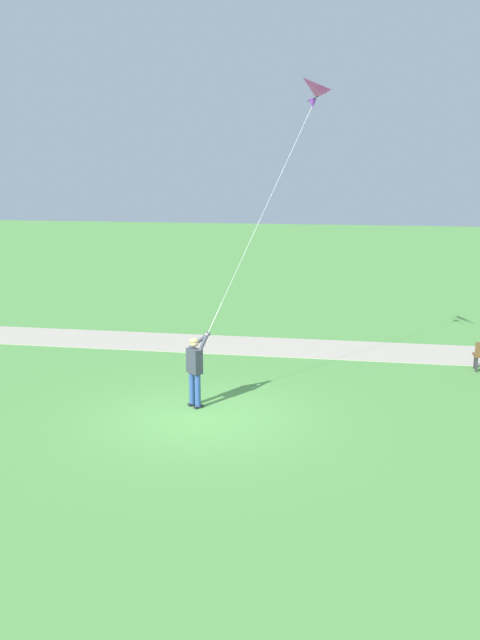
# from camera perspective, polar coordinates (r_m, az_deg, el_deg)

# --- Properties ---
(ground_plane) EXTENTS (120.00, 120.00, 0.00)m
(ground_plane) POSITION_cam_1_polar(r_m,az_deg,el_deg) (15.87, -3.18, -8.21)
(ground_plane) COLOR #569947
(walkway_path) EXTENTS (2.75, 32.02, 0.02)m
(walkway_path) POSITION_cam_1_polar(r_m,az_deg,el_deg) (21.89, 6.09, -2.42)
(walkway_path) COLOR #B7AD99
(walkway_path) RESTS_ON ground
(person_kite_flyer) EXTENTS (0.61, 0.57, 1.83)m
(person_kite_flyer) POSITION_cam_1_polar(r_m,az_deg,el_deg) (16.22, -3.82, -3.86)
(person_kite_flyer) COLOR #232328
(person_kite_flyer) RESTS_ON ground
(flying_kite) EXTENTS (3.22, 2.42, 6.08)m
(flying_kite) POSITION_cam_1_polar(r_m,az_deg,el_deg) (18.07, 5.41, 18.42)
(flying_kite) COLOR #E02D9E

